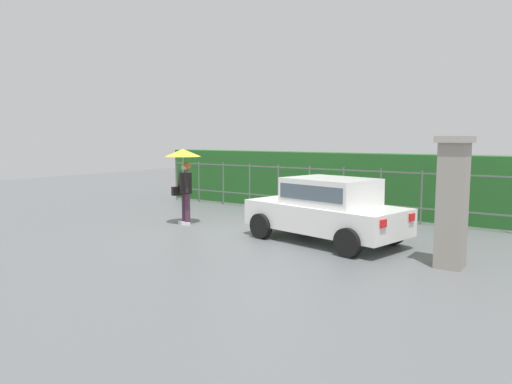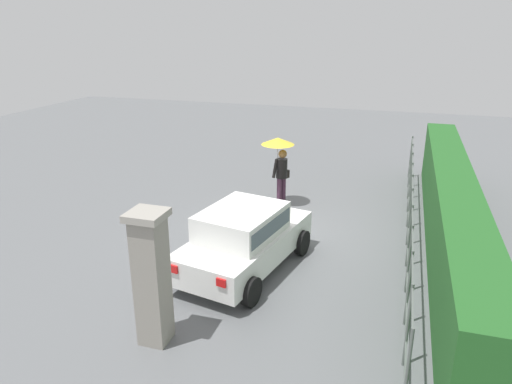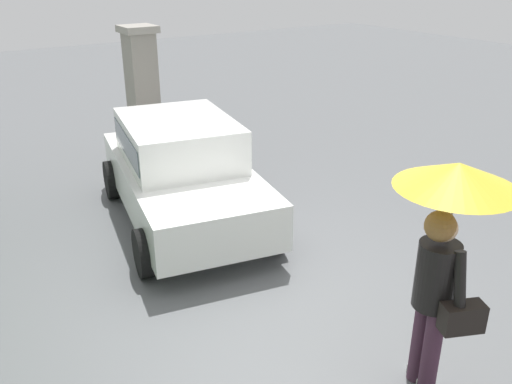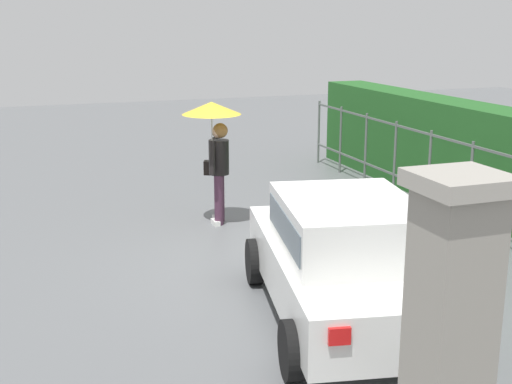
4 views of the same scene
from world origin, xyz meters
The scene contains 6 objects.
ground_plane centered at (0.00, 0.00, 0.00)m, with size 40.00×40.00×0.00m, color slate.
car centered at (2.10, -0.14, 0.80)m, with size 3.96×2.43×1.48m.
pedestrian centered at (-2.10, -0.43, 1.54)m, with size 0.98×0.98×2.09m.
gate_pillar centered at (4.96, -0.80, 1.24)m, with size 0.60×0.60×2.42m.
fence_section centered at (-0.30, 3.34, 0.82)m, with size 11.71×0.05×1.50m.
hedge_row centered at (-0.30, 4.25, 0.95)m, with size 12.66×0.90×1.90m, color #235B23.
Camera 1 is at (7.06, -9.98, 2.40)m, focal length 33.81 mm.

